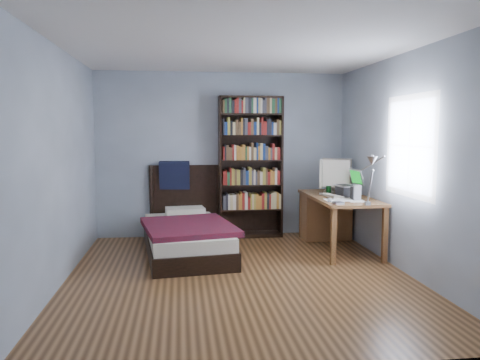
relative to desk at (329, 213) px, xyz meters
The scene contains 14 objects.
room 2.25m from the desk, 135.03° to the right, with size 4.20×4.24×2.50m.
desk is the anchor object (origin of this frame).
crt_monitor 0.60m from the desk, 29.29° to the right, with size 0.57×0.53×0.49m.
laptop 0.65m from the desk, 79.04° to the right, with size 0.34×0.33×0.37m.
desk_lamp 1.79m from the desk, 91.55° to the right, with size 0.24×0.52×0.62m.
keyboard 0.60m from the desk, 104.10° to the right, with size 0.16×0.41×0.03m, color #B5AD97.
speaker 0.94m from the desk, 84.42° to the right, with size 0.10×0.10×0.20m, color gray.
soda_can 0.47m from the desk, 109.57° to the right, with size 0.07×0.07×0.13m, color #073515.
mouse 0.36m from the desk, 91.73° to the right, with size 0.07×0.12×0.04m, color silver.
phone_silver 0.86m from the desk, 107.03° to the right, with size 0.05×0.10×0.02m, color silver.
phone_grey 1.00m from the desk, 107.38° to the right, with size 0.05×0.09×0.02m, color gray.
external_drive 1.18m from the desk, 102.46° to the right, with size 0.11×0.11×0.02m, color gray.
bookshelf 1.35m from the desk, 157.00° to the left, with size 0.96×0.30×2.13m.
bed 2.12m from the desk, behind, with size 1.29×2.14×1.16m.
Camera 1 is at (-0.64, -5.06, 1.62)m, focal length 35.00 mm.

